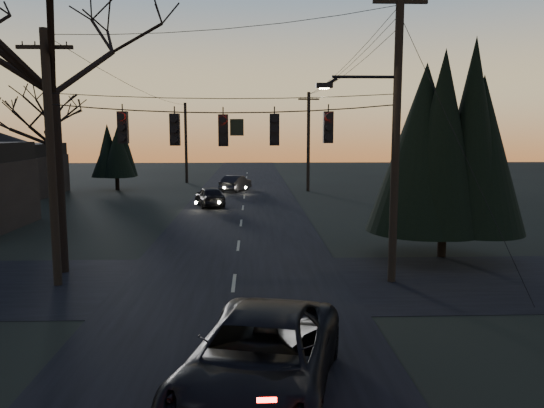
{
  "coord_description": "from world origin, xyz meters",
  "views": [
    {
      "loc": [
        0.66,
        -7.8,
        5.24
      ],
      "look_at": [
        1.25,
        8.05,
        3.04
      ],
      "focal_mm": 35.0,
      "sensor_mm": 36.0,
      "label": 1
    }
  ],
  "objects_px": {
    "utility_pole_far_r": "(308,191)",
    "suv_near": "(261,360)",
    "evergreen_right": "(446,143)",
    "utility_pole_left": "(58,285)",
    "sedan_oncoming_b": "(236,183)",
    "utility_pole_right": "(391,282)",
    "bare_tree_left": "(49,18)",
    "utility_pole_far_l": "(187,183)",
    "sedan_oncoming_a": "(210,196)"
  },
  "relations": [
    {
      "from": "utility_pole_far_r",
      "to": "suv_near",
      "type": "xyz_separation_m",
      "value": [
        -4.7,
        -36.01,
        0.82
      ]
    },
    {
      "from": "evergreen_right",
      "to": "utility_pole_far_r",
      "type": "bearing_deg",
      "value": 97.14
    },
    {
      "from": "utility_pole_left",
      "to": "sedan_oncoming_b",
      "type": "xyz_separation_m",
      "value": [
        5.2,
        28.2,
        0.68
      ]
    },
    {
      "from": "utility_pole_right",
      "to": "evergreen_right",
      "type": "xyz_separation_m",
      "value": [
        3.06,
        3.59,
        4.75
      ]
    },
    {
      "from": "bare_tree_left",
      "to": "sedan_oncoming_b",
      "type": "distance_m",
      "value": 28.35
    },
    {
      "from": "utility_pole_far_r",
      "to": "utility_pole_far_l",
      "type": "xyz_separation_m",
      "value": [
        -11.5,
        8.0,
        0.0
      ]
    },
    {
      "from": "suv_near",
      "to": "sedan_oncoming_a",
      "type": "height_order",
      "value": "suv_near"
    },
    {
      "from": "utility_pole_far_r",
      "to": "sedan_oncoming_b",
      "type": "relative_size",
      "value": 2.06
    },
    {
      "from": "suv_near",
      "to": "sedan_oncoming_b",
      "type": "height_order",
      "value": "suv_near"
    },
    {
      "from": "utility_pole_far_r",
      "to": "evergreen_right",
      "type": "distance_m",
      "value": 25.05
    },
    {
      "from": "utility_pole_right",
      "to": "utility_pole_far_r",
      "type": "distance_m",
      "value": 28.0
    },
    {
      "from": "evergreen_right",
      "to": "bare_tree_left",
      "type": "bearing_deg",
      "value": -172.96
    },
    {
      "from": "utility_pole_right",
      "to": "suv_near",
      "type": "relative_size",
      "value": 1.69
    },
    {
      "from": "evergreen_right",
      "to": "sedan_oncoming_b",
      "type": "relative_size",
      "value": 2.01
    },
    {
      "from": "utility_pole_left",
      "to": "sedan_oncoming_a",
      "type": "height_order",
      "value": "utility_pole_left"
    },
    {
      "from": "bare_tree_left",
      "to": "suv_near",
      "type": "relative_size",
      "value": 2.22
    },
    {
      "from": "utility_pole_left",
      "to": "utility_pole_far_r",
      "type": "height_order",
      "value": "same"
    },
    {
      "from": "bare_tree_left",
      "to": "evergreen_right",
      "type": "relative_size",
      "value": 1.57
    },
    {
      "from": "utility_pole_far_r",
      "to": "evergreen_right",
      "type": "bearing_deg",
      "value": -82.86
    },
    {
      "from": "utility_pole_right",
      "to": "utility_pole_left",
      "type": "bearing_deg",
      "value": 180.0
    },
    {
      "from": "evergreen_right",
      "to": "sedan_oncoming_a",
      "type": "relative_size",
      "value": 2.05
    },
    {
      "from": "utility_pole_left",
      "to": "evergreen_right",
      "type": "xyz_separation_m",
      "value": [
        14.56,
        3.59,
        4.75
      ]
    },
    {
      "from": "suv_near",
      "to": "evergreen_right",
      "type": "bearing_deg",
      "value": 69.28
    },
    {
      "from": "utility_pole_far_l",
      "to": "sedan_oncoming_a",
      "type": "relative_size",
      "value": 1.97
    },
    {
      "from": "sedan_oncoming_b",
      "to": "utility_pole_far_l",
      "type": "bearing_deg",
      "value": -35.54
    },
    {
      "from": "sedan_oncoming_a",
      "to": "utility_pole_left",
      "type": "bearing_deg",
      "value": 64.03
    },
    {
      "from": "utility_pole_left",
      "to": "utility_pole_far_l",
      "type": "height_order",
      "value": "utility_pole_left"
    },
    {
      "from": "bare_tree_left",
      "to": "sedan_oncoming_b",
      "type": "relative_size",
      "value": 3.16
    },
    {
      "from": "suv_near",
      "to": "sedan_oncoming_a",
      "type": "bearing_deg",
      "value": 109.62
    },
    {
      "from": "utility_pole_right",
      "to": "sedan_oncoming_b",
      "type": "xyz_separation_m",
      "value": [
        -6.3,
        28.2,
        0.68
      ]
    },
    {
      "from": "utility_pole_right",
      "to": "evergreen_right",
      "type": "distance_m",
      "value": 6.7
    },
    {
      "from": "evergreen_right",
      "to": "sedan_oncoming_a",
      "type": "bearing_deg",
      "value": 125.33
    },
    {
      "from": "sedan_oncoming_b",
      "to": "bare_tree_left",
      "type": "bearing_deg",
      "value": 98.72
    },
    {
      "from": "utility_pole_right",
      "to": "suv_near",
      "type": "bearing_deg",
      "value": -120.39
    },
    {
      "from": "bare_tree_left",
      "to": "utility_pole_far_l",
      "type": "bearing_deg",
      "value": 89.25
    },
    {
      "from": "utility_pole_right",
      "to": "utility_pole_far_r",
      "type": "height_order",
      "value": "utility_pole_right"
    },
    {
      "from": "utility_pole_far_l",
      "to": "suv_near",
      "type": "height_order",
      "value": "utility_pole_far_l"
    },
    {
      "from": "utility_pole_right",
      "to": "sedan_oncoming_a",
      "type": "height_order",
      "value": "utility_pole_right"
    },
    {
      "from": "sedan_oncoming_b",
      "to": "utility_pole_right",
      "type": "bearing_deg",
      "value": 123.36
    },
    {
      "from": "utility_pole_left",
      "to": "sedan_oncoming_a",
      "type": "bearing_deg",
      "value": 78.97
    },
    {
      "from": "utility_pole_far_l",
      "to": "sedan_oncoming_a",
      "type": "height_order",
      "value": "utility_pole_far_l"
    },
    {
      "from": "sedan_oncoming_a",
      "to": "sedan_oncoming_b",
      "type": "distance_m",
      "value": 9.39
    },
    {
      "from": "utility_pole_right",
      "to": "bare_tree_left",
      "type": "distance_m",
      "value": 15.14
    },
    {
      "from": "utility_pole_left",
      "to": "bare_tree_left",
      "type": "bearing_deg",
      "value": 104.36
    },
    {
      "from": "utility_pole_left",
      "to": "utility_pole_far_l",
      "type": "bearing_deg",
      "value": 90.0
    },
    {
      "from": "utility_pole_right",
      "to": "sedan_oncoming_b",
      "type": "height_order",
      "value": "utility_pole_right"
    },
    {
      "from": "utility_pole_left",
      "to": "utility_pole_far_r",
      "type": "distance_m",
      "value": 30.27
    },
    {
      "from": "utility_pole_right",
      "to": "bare_tree_left",
      "type": "bearing_deg",
      "value": 171.7
    },
    {
      "from": "bare_tree_left",
      "to": "sedan_oncoming_a",
      "type": "bearing_deg",
      "value": 76.47
    },
    {
      "from": "bare_tree_left",
      "to": "evergreen_right",
      "type": "distance_m",
      "value": 15.74
    }
  ]
}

